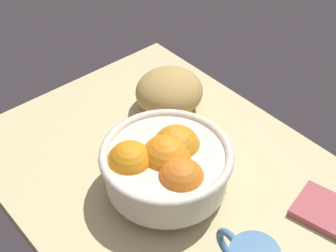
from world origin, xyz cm
name	(u,v)px	position (x,y,z in cm)	size (l,w,h in cm)	color
ground_plane	(187,193)	(0.00, 0.00, -1.50)	(82.88, 54.57, 3.00)	#CCBF8A
fruit_bowl	(165,164)	(-2.23, -3.30, 6.64)	(23.09, 23.09, 12.06)	silver
bread_loaf	(169,91)	(-19.45, 12.48, 4.48)	(14.37, 13.75, 8.97)	tan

